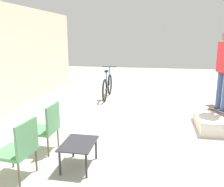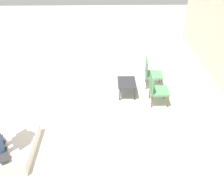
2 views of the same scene
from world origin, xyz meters
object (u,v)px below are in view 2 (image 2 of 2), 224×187
(patio_chair_right, at_px, (156,88))
(patio_chair_left, at_px, (151,72))
(skateboard_on_ramp, at_px, (1,148))
(coffee_table, at_px, (127,84))
(skate_ramp_box, at_px, (11,147))

(patio_chair_right, bearing_deg, patio_chair_left, 0.73)
(skateboard_on_ramp, xyz_separation_m, coffee_table, (-2.53, 2.74, -0.03))
(skateboard_on_ramp, xyz_separation_m, patio_chair_left, (-3.00, 3.51, 0.11))
(coffee_table, height_order, patio_chair_left, patio_chair_left)
(coffee_table, bearing_deg, patio_chair_right, 59.41)
(skate_ramp_box, height_order, patio_chair_right, patio_chair_right)
(skate_ramp_box, distance_m, patio_chair_right, 3.92)
(skateboard_on_ramp, distance_m, patio_chair_right, 4.08)
(skateboard_on_ramp, height_order, coffee_table, coffee_table)
(skateboard_on_ramp, height_order, patio_chair_right, patio_chair_right)
(coffee_table, height_order, patio_chair_right, patio_chair_right)
(patio_chair_right, bearing_deg, skate_ramp_box, 118.62)
(skate_ramp_box, height_order, coffee_table, coffee_table)
(skateboard_on_ramp, bearing_deg, patio_chair_left, 102.29)
(skate_ramp_box, relative_size, skateboard_on_ramp, 1.63)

